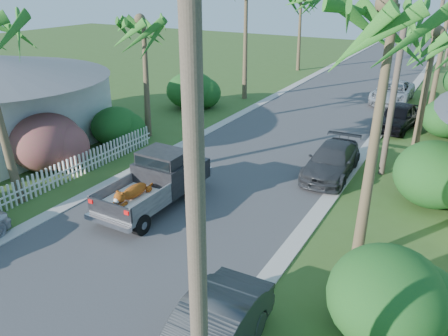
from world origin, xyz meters
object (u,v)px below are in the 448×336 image
Objects in this scene: utility_pole_a at (197,257)px; utility_pole_b at (397,71)px; parked_car_rd at (392,92)px; utility_pole_c at (437,34)px; parked_car_rf at (398,117)px; palm_r_b at (436,33)px; pickup_truck at (160,179)px; palm_r_a at (394,7)px; parked_car_rm at (332,161)px; palm_l_b at (142,20)px.

utility_pole_b is at bearing 90.00° from utility_pole_a.
utility_pole_b is (0.00, 15.00, 0.00)m from utility_pole_a.
parked_car_rd is 4.76m from utility_pole_c.
parked_car_rf is 7.42m from palm_r_b.
pickup_truck is 23.47m from utility_pole_c.
palm_r_a is 8.51m from utility_pole_a.
palm_r_a is 1.21× the size of palm_r_b.
palm_r_a is at bearing -91.91° from palm_r_b.
utility_pole_b is (2.00, -13.07, 3.86)m from parked_car_rd.
parked_car_rm is at bearing -147.39° from utility_pole_b.
parked_car_rf is at bearing -77.62° from parked_car_rd.
parked_car_rf is 22.37m from utility_pole_a.
utility_pole_c is at bearing 90.00° from utility_pole_a.
palm_l_b is 13.73m from palm_r_b.
utility_pole_c is (-0.70, 22.00, -2.82)m from palm_r_a.
utility_pole_c is at bearing 90.00° from utility_pole_b.
palm_l_b is at bearing 176.25° from parked_car_rm.
pickup_truck is at bearing -104.39° from parked_car_rd.
utility_pole_c reaches higher than pickup_truck.
palm_r_a is at bearing -77.27° from parked_car_rf.
parked_car_rd is at bearing 87.80° from parked_car_rm.
utility_pole_c is at bearing 72.60° from pickup_truck.
palm_r_b is (7.94, 9.13, 4.94)m from pickup_truck.
parked_car_rm is 14.32m from parked_car_rd.
parked_car_rd is at bearing 94.07° from utility_pole_a.
utility_pole_c reaches higher than parked_car_rd.
palm_r_a reaches higher than pickup_truck.
parked_car_rm is at bearing -90.49° from parked_car_rd.
palm_r_a reaches higher than parked_car_rf.
utility_pole_b is (0.60, -7.03, 3.86)m from parked_car_rf.
parked_car_rm is at bearing -91.87° from parked_car_rf.
palm_l_b is at bearing -138.33° from parked_car_rf.
parked_car_rm is at bearing 114.81° from palm_r_a.
palm_l_b is 14.47m from palm_r_a.
utility_pole_c is at bearing 52.22° from palm_l_b.
pickup_truck is 9.97m from palm_r_a.
parked_car_rf is at bearing 34.23° from palm_l_b.
parked_car_rf is at bearing 78.32° from parked_car_rm.
palm_r_b is at bearing -85.60° from utility_pole_c.
utility_pole_b is (12.40, 1.00, -1.55)m from palm_l_b.
palm_r_b is at bearing 49.01° from pickup_truck.
parked_car_rf is at bearing 94.88° from utility_pole_b.
utility_pole_b is 1.00× the size of utility_pole_c.
pickup_truck is 1.19× the size of parked_car_rf.
palm_r_b reaches higher than pickup_truck.
utility_pole_a is (12.40, -14.00, -1.55)m from palm_l_b.
pickup_truck is at bearing 131.41° from utility_pole_a.
parked_car_rf is at bearing 95.29° from palm_r_a.
parked_car_rd is 0.74× the size of palm_r_b.
utility_pole_a reaches higher than parked_car_rm.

